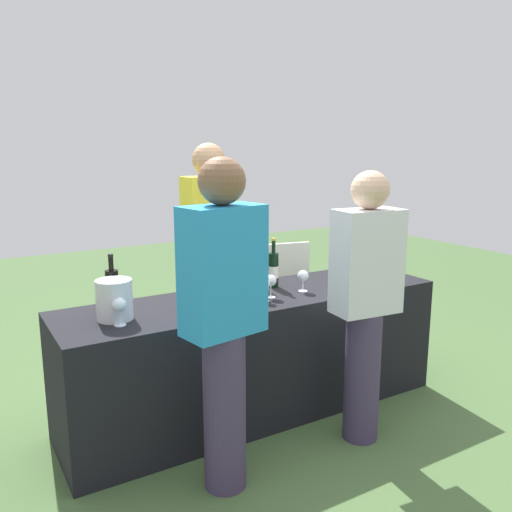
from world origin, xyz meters
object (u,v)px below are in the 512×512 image
(wine_bottle_1, at_px, (216,278))
(wine_bottle_3, at_px, (243,271))
(ice_bucket, at_px, (114,300))
(menu_board, at_px, (278,294))
(wine_bottle_2, at_px, (236,275))
(server_pouring, at_px, (210,251))
(wine_bottle_0, at_px, (112,289))
(guest_0, at_px, (223,316))
(wine_glass_4, at_px, (271,281))
(wine_glass_2, at_px, (224,289))
(guest_1, at_px, (365,299))
(wine_glass_5, at_px, (303,277))
(wine_glass_1, at_px, (188,292))
(wine_glass_0, at_px, (119,306))
(wine_bottle_4, at_px, (273,269))
(wine_glass_3, at_px, (265,286))

(wine_bottle_1, distance_m, wine_bottle_3, 0.24)
(wine_bottle_3, bearing_deg, ice_bucket, -168.54)
(menu_board, bearing_deg, wine_bottle_2, -123.92)
(server_pouring, bearing_deg, wine_bottle_0, 25.85)
(ice_bucket, distance_m, guest_0, 0.68)
(wine_bottle_1, distance_m, server_pouring, 0.58)
(wine_bottle_1, bearing_deg, wine_bottle_0, 173.27)
(server_pouring, distance_m, menu_board, 0.97)
(wine_glass_4, distance_m, ice_bucket, 0.94)
(wine_glass_2, relative_size, guest_1, 0.09)
(wine_bottle_3, bearing_deg, wine_glass_2, -136.19)
(guest_0, xyz_separation_m, menu_board, (1.30, 1.52, -0.45))
(wine_glass_5, bearing_deg, wine_glass_1, 178.73)
(menu_board, bearing_deg, wine_glass_2, -123.47)
(ice_bucket, bearing_deg, wine_glass_4, -4.58)
(wine_bottle_0, relative_size, wine_bottle_1, 0.97)
(wine_bottle_3, height_order, wine_glass_0, wine_bottle_3)
(server_pouring, bearing_deg, ice_bucket, 33.33)
(wine_bottle_4, xyz_separation_m, wine_glass_5, (0.10, -0.19, -0.02))
(wine_bottle_1, xyz_separation_m, wine_bottle_4, (0.43, 0.02, 0.00))
(wine_bottle_1, bearing_deg, wine_bottle_3, 16.71)
(wine_glass_4, height_order, guest_0, guest_0)
(wine_bottle_0, relative_size, wine_glass_5, 2.31)
(wine_bottle_0, relative_size, server_pouring, 0.19)
(wine_glass_1, height_order, guest_0, guest_0)
(wine_glass_2, xyz_separation_m, guest_1, (0.63, -0.50, -0.02))
(wine_bottle_3, relative_size, server_pouring, 0.19)
(wine_bottle_2, relative_size, wine_bottle_3, 0.98)
(wine_glass_1, xyz_separation_m, guest_0, (-0.05, -0.54, 0.02))
(wine_bottle_2, height_order, wine_glass_2, wine_bottle_2)
(wine_glass_0, distance_m, guest_0, 0.59)
(wine_bottle_0, relative_size, wine_glass_1, 2.17)
(server_pouring, bearing_deg, wine_bottle_2, 78.47)
(wine_bottle_0, relative_size, wine_bottle_4, 0.98)
(wine_bottle_2, xyz_separation_m, server_pouring, (0.08, 0.53, 0.05))
(wine_bottle_3, xyz_separation_m, guest_0, (-0.53, -0.76, 0.00))
(wine_glass_5, bearing_deg, wine_glass_0, -177.51)
(wine_bottle_3, height_order, server_pouring, server_pouring)
(wine_bottle_3, relative_size, wine_glass_5, 2.38)
(wine_glass_3, bearing_deg, wine_glass_0, 179.07)
(guest_1, bearing_deg, wine_bottle_3, 120.22)
(server_pouring, height_order, guest_0, server_pouring)
(wine_bottle_4, height_order, wine_glass_5, wine_bottle_4)
(wine_glass_4, xyz_separation_m, guest_0, (-0.59, -0.51, 0.02))
(wine_glass_4, xyz_separation_m, ice_bucket, (-0.94, 0.08, 0.01))
(menu_board, bearing_deg, wine_glass_0, -135.59)
(wine_bottle_0, xyz_separation_m, wine_glass_0, (-0.05, -0.30, -0.01))
(wine_bottle_2, bearing_deg, guest_1, -57.56)
(wine_glass_0, distance_m, guest_1, 1.33)
(wine_glass_0, distance_m, wine_glass_5, 1.20)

